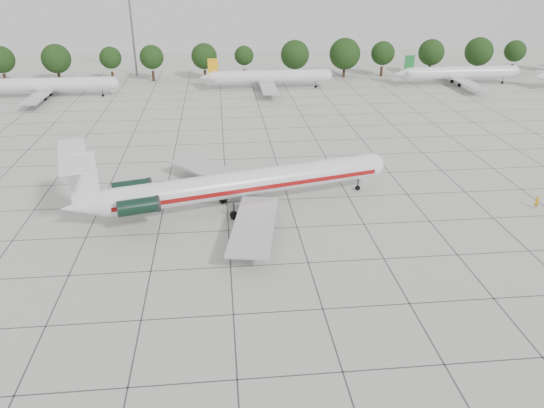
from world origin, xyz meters
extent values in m
plane|color=#B5B5AD|center=(0.00, 0.00, 0.00)|extent=(260.00, 260.00, 0.00)
cube|color=#383838|center=(0.00, 15.00, 0.01)|extent=(170.00, 170.00, 0.02)
cylinder|color=silver|center=(-5.09, 6.12, 3.36)|extent=(34.19, 11.91, 3.17)
sphere|color=silver|center=(11.60, 10.54, 3.36)|extent=(3.17, 3.17, 3.17)
cone|color=silver|center=(-24.10, 1.08, 3.36)|extent=(5.45, 4.29, 3.17)
cube|color=maroon|center=(-5.50, 7.67, 3.12)|extent=(32.47, 8.66, 0.53)
cube|color=maroon|center=(-4.68, 4.57, 3.12)|extent=(32.47, 8.66, 0.53)
cube|color=#B7BABC|center=(-9.62, 13.85, 2.06)|extent=(12.61, 13.87, 0.29)
cube|color=#B7BABC|center=(-5.20, -2.84, 2.06)|extent=(6.88, 14.94, 0.29)
cube|color=black|center=(-19.09, 4.64, 3.64)|extent=(2.36, 1.75, 0.24)
cylinder|color=black|center=(-19.26, 5.29, 3.64)|extent=(4.92, 2.94, 1.82)
cube|color=black|center=(-17.98, 0.47, 3.64)|extent=(2.36, 1.75, 0.24)
cylinder|color=black|center=(-17.81, -0.18, 3.64)|extent=(4.92, 2.94, 1.82)
cube|color=silver|center=(-23.63, 1.20, 6.71)|extent=(3.04, 1.05, 5.76)
cube|color=silver|center=(-24.28, 1.03, 9.40)|extent=(5.73, 11.86, 0.21)
cylinder|color=black|center=(9.74, 10.05, 0.91)|extent=(0.23, 0.23, 1.82)
cylinder|color=black|center=(9.74, 10.05, 0.34)|extent=(0.72, 0.43, 0.67)
cylinder|color=black|center=(-8.51, 7.79, 1.25)|extent=(0.28, 0.28, 1.73)
cylinder|color=black|center=(-8.51, 7.79, 0.48)|extent=(1.07, 0.80, 0.96)
cylinder|color=black|center=(-7.23, 2.97, 1.25)|extent=(0.28, 0.28, 1.73)
cylinder|color=black|center=(-7.23, 2.97, 0.48)|extent=(1.07, 0.80, 0.96)
imported|color=#CC930C|center=(30.64, 2.22, 0.82)|extent=(0.60, 0.40, 1.64)
cylinder|color=silver|center=(-45.86, 68.70, 3.00)|extent=(27.20, 3.00, 3.00)
cube|color=#B7BABC|center=(-46.86, 68.70, 1.80)|extent=(3.50, 27.20, 0.25)
cylinder|color=black|center=(-46.86, 70.90, 0.40)|extent=(0.80, 0.45, 0.80)
cylinder|color=black|center=(-46.86, 66.50, 0.40)|extent=(0.80, 0.45, 0.80)
cylinder|color=silver|center=(3.97, 72.68, 3.00)|extent=(27.20, 3.00, 3.00)
cube|color=#B7BABC|center=(2.97, 72.68, 1.80)|extent=(3.50, 27.20, 0.25)
cube|color=#F7A70E|center=(-9.47, 72.68, 5.60)|extent=(2.40, 0.25, 3.60)
cylinder|color=black|center=(2.97, 74.88, 0.40)|extent=(0.80, 0.45, 0.80)
cylinder|color=black|center=(2.97, 70.48, 0.40)|extent=(0.80, 0.45, 0.80)
cylinder|color=silver|center=(51.44, 72.57, 3.00)|extent=(27.20, 3.00, 3.00)
cube|color=#B7BABC|center=(50.44, 72.57, 1.80)|extent=(3.50, 27.20, 0.25)
cube|color=#186C2C|center=(38.00, 72.57, 5.60)|extent=(2.40, 0.25, 3.60)
cylinder|color=black|center=(50.44, 74.77, 0.40)|extent=(0.80, 0.45, 0.80)
cylinder|color=black|center=(50.44, 70.37, 0.40)|extent=(0.80, 0.45, 0.80)
cylinder|color=#332114|center=(-61.45, 85.00, 1.25)|extent=(0.70, 0.70, 2.50)
sphere|color=black|center=(-61.45, 85.00, 6.00)|extent=(6.57, 6.57, 6.57)
cylinder|color=#332114|center=(-48.26, 85.00, 1.25)|extent=(0.70, 0.70, 2.50)
sphere|color=black|center=(-48.26, 85.00, 6.00)|extent=(7.15, 7.15, 7.15)
cylinder|color=#332114|center=(-35.07, 85.00, 1.25)|extent=(0.70, 0.70, 2.50)
sphere|color=black|center=(-35.07, 85.00, 6.00)|extent=(5.43, 5.43, 5.43)
cylinder|color=#332114|center=(-24.88, 85.00, 1.25)|extent=(0.70, 0.70, 2.50)
sphere|color=black|center=(-24.88, 85.00, 6.00)|extent=(5.99, 5.99, 5.99)
cylinder|color=#332114|center=(-11.69, 85.00, 1.25)|extent=(0.70, 0.70, 2.50)
sphere|color=black|center=(-11.69, 85.00, 6.00)|extent=(6.50, 6.50, 6.50)
cylinder|color=#332114|center=(-1.50, 85.00, 1.25)|extent=(0.70, 0.70, 2.50)
sphere|color=black|center=(-1.50, 85.00, 6.00)|extent=(4.93, 4.93, 4.93)
cylinder|color=#332114|center=(11.69, 85.00, 1.25)|extent=(0.70, 0.70, 2.50)
sphere|color=black|center=(11.69, 85.00, 6.00)|extent=(7.40, 7.40, 7.40)
cylinder|color=#332114|center=(24.88, 85.00, 1.25)|extent=(0.70, 0.70, 2.50)
sphere|color=black|center=(24.88, 85.00, 6.00)|extent=(8.08, 8.08, 8.08)
cylinder|color=#332114|center=(35.07, 85.00, 1.25)|extent=(0.70, 0.70, 2.50)
sphere|color=black|center=(35.07, 85.00, 6.00)|extent=(6.17, 6.17, 6.17)
cylinder|color=#332114|center=(48.26, 85.00, 1.25)|extent=(0.70, 0.70, 2.50)
sphere|color=black|center=(48.26, 85.00, 6.00)|extent=(6.82, 6.82, 6.82)
cylinder|color=#332114|center=(61.45, 85.00, 1.25)|extent=(0.70, 0.70, 2.50)
sphere|color=black|center=(61.45, 85.00, 6.00)|extent=(7.44, 7.44, 7.44)
cylinder|color=#332114|center=(71.64, 85.00, 1.25)|extent=(0.70, 0.70, 2.50)
sphere|color=black|center=(71.64, 85.00, 6.00)|extent=(5.66, 5.66, 5.66)
cylinder|color=slate|center=(-30.00, 92.00, 12.50)|extent=(0.56, 0.56, 25.00)
camera|label=1|loc=(-8.49, -54.37, 28.44)|focal=35.00mm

